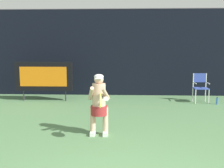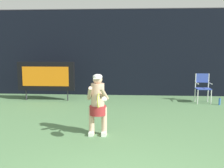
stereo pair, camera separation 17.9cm
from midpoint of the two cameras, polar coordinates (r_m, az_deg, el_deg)
The scene contains 6 objects.
backdrop_screen at distance 11.30m, azimuth 2.38°, elevation 6.71°, with size 18.00×0.12×3.66m.
scoreboard at distance 10.48m, azimuth -14.95°, elevation 1.60°, with size 2.20×0.21×1.50m.
umpire_chair at distance 10.41m, azimuth 18.09°, elevation -0.39°, with size 0.52×0.44×1.08m.
water_bottle at distance 10.28m, azimuth 21.28°, elevation -3.45°, with size 0.07×0.07×0.27m.
tennis_player at distance 6.20m, azimuth -3.66°, elevation -3.99°, with size 0.53×0.60×1.45m.
tennis_racket at distance 5.64m, azimuth -3.37°, elevation -3.54°, with size 0.03×0.60×0.31m.
Camera 1 is at (-0.07, -2.80, 2.08)m, focal length 42.35 mm.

